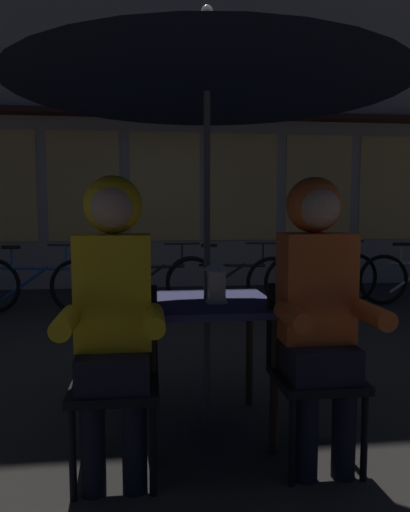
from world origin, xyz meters
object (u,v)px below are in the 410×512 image
at_px(patio_umbrella, 207,55).
at_px(bicycle_fifth, 323,279).
at_px(cafe_table, 207,318).
at_px(bicycle_fourth, 231,281).
at_px(person_right_hooded, 317,293).
at_px(chair_right, 312,362).
at_px(bicycle_third, 151,283).
at_px(bicycle_second, 35,285).
at_px(chair_left, 116,369).
at_px(person_left_hooded, 113,297).
at_px(lantern, 216,280).

height_order(patio_umbrella, bicycle_fifth, patio_umbrella).
relative_size(cafe_table, bicycle_fourth, 0.44).
height_order(patio_umbrella, person_right_hooded, patio_umbrella).
relative_size(chair_right, bicycle_third, 0.52).
height_order(bicycle_third, bicycle_fourth, same).
bearing_deg(patio_umbrella, bicycle_second, 116.93).
xyz_separation_m(cafe_table, chair_left, (-0.48, -0.37, -0.15)).
bearing_deg(person_right_hooded, person_left_hooded, 180.00).
bearing_deg(bicycle_second, bicycle_fourth, 0.60).
bearing_deg(person_left_hooded, chair_left, 90.00).
relative_size(lantern, person_left_hooded, 0.17).
bearing_deg(cafe_table, bicycle_second, 116.93).
bearing_deg(person_left_hooded, bicycle_third, 87.12).
height_order(person_right_hooded, bicycle_fifth, person_right_hooded).
bearing_deg(chair_right, cafe_table, 142.45).
xyz_separation_m(patio_umbrella, bicycle_third, (-0.29, 3.26, -1.71)).
height_order(lantern, bicycle_third, lantern).
xyz_separation_m(patio_umbrella, bicycle_second, (-1.67, 3.29, -1.71)).
height_order(cafe_table, person_left_hooded, person_left_hooded).
height_order(cafe_table, person_right_hooded, person_right_hooded).
height_order(chair_left, chair_right, same).
distance_m(cafe_table, lantern, 0.23).
relative_size(person_left_hooded, person_right_hooded, 1.00).
xyz_separation_m(cafe_table, person_right_hooded, (0.48, -0.43, 0.21)).
bearing_deg(person_left_hooded, person_right_hooded, 0.00).
xyz_separation_m(person_right_hooded, bicycle_fourth, (0.24, 3.75, -0.50)).
bearing_deg(chair_left, lantern, 30.56).
distance_m(cafe_table, person_right_hooded, 0.67).
distance_m(chair_right, person_left_hooded, 1.03).
distance_m(patio_umbrella, bicycle_fourth, 3.80).
bearing_deg(bicycle_second, bicycle_third, -1.43).
distance_m(cafe_table, bicycle_fourth, 3.41).
xyz_separation_m(bicycle_third, bicycle_fifth, (2.22, 0.11, 0.00)).
bearing_deg(bicycle_fourth, lantern, -101.30).
height_order(person_left_hooded, bicycle_fourth, person_left_hooded).
bearing_deg(patio_umbrella, bicycle_third, 95.16).
relative_size(patio_umbrella, chair_left, 2.66).
distance_m(cafe_table, patio_umbrella, 1.42).
bearing_deg(chair_right, chair_left, 180.00).
bearing_deg(cafe_table, lantern, -54.07).
xyz_separation_m(patio_umbrella, person_left_hooded, (-0.48, -0.43, -1.21)).
xyz_separation_m(chair_left, person_left_hooded, (-0.00, -0.06, 0.36)).
bearing_deg(person_right_hooded, bicycle_fifth, 69.11).
distance_m(patio_umbrella, chair_right, 1.68).
height_order(bicycle_second, bicycle_fifth, same).
height_order(chair_left, bicycle_fifth, chair_left).
bearing_deg(lantern, chair_right, -35.29).
bearing_deg(chair_right, bicycle_second, 120.45).
bearing_deg(lantern, person_right_hooded, -39.96).
bearing_deg(chair_right, person_right_hooded, -90.00).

